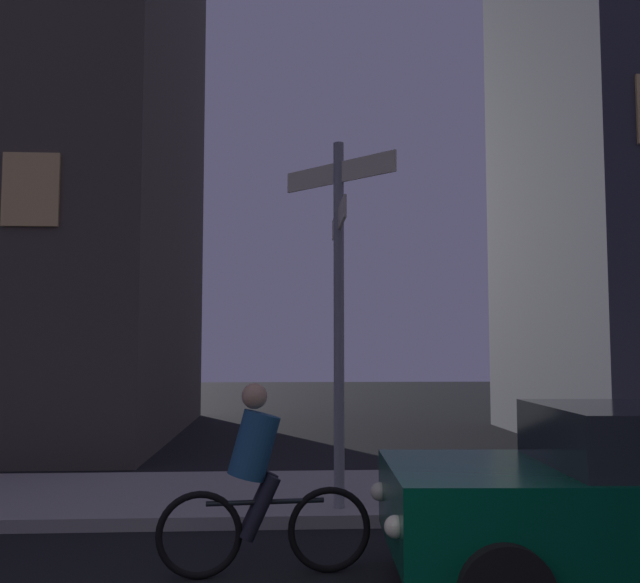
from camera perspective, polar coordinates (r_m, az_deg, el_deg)
name	(u,v)px	position (r m, az deg, el deg)	size (l,w,h in m)	color
sidewalk_kerb	(252,496)	(9.39, -5.39, -15.83)	(40.00, 2.88, 0.14)	#9E9991
signpost	(339,286)	(8.22, 1.50, 0.45)	(1.17, 1.63, 4.15)	gray
car_near_right	(640,494)	(6.37, 24.02, -14.44)	(4.04, 2.22, 1.45)	#05472D
cyclist	(260,486)	(6.33, -4.81, -15.07)	(1.82, 0.37, 1.61)	black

